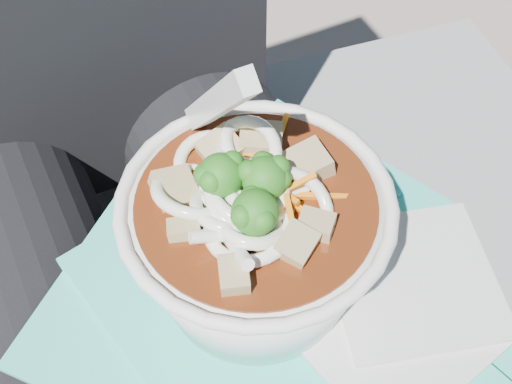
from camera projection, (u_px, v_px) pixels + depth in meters
name	position (u px, v px, depth m)	size (l,w,h in m)	color
stone_ledge	(169.00, 371.00, 0.88)	(1.00, 0.50, 0.45)	slate
lap	(202.00, 373.00, 0.56)	(0.36, 0.48, 0.16)	black
person_body	(156.00, 267.00, 0.59)	(0.34, 0.94, 1.00)	black
plastic_bag	(272.00, 297.00, 0.50)	(0.35, 0.38, 0.02)	#30CAB7
napkins	(399.00, 304.00, 0.48)	(0.17, 0.16, 0.01)	silver
udon_bowl	(254.00, 233.00, 0.45)	(0.21, 0.21, 0.20)	white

